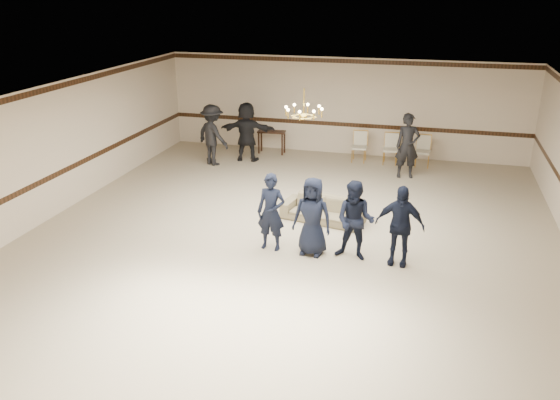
# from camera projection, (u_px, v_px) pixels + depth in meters

# --- Properties ---
(room) EXTENTS (12.01, 14.01, 3.21)m
(room) POSITION_uv_depth(u_px,v_px,m) (293.00, 169.00, 12.48)
(room) COLOR tan
(room) RESTS_ON ground
(chair_rail) EXTENTS (12.00, 0.02, 0.14)m
(chair_rail) POSITION_uv_depth(u_px,v_px,m) (343.00, 124.00, 18.99)
(chair_rail) COLOR #391F11
(chair_rail) RESTS_ON wall_back
(crown_molding) EXTENTS (12.00, 0.02, 0.14)m
(crown_molding) POSITION_uv_depth(u_px,v_px,m) (345.00, 61.00, 18.24)
(crown_molding) COLOR #391F11
(crown_molding) RESTS_ON wall_back
(chandelier) EXTENTS (0.94, 0.94, 0.89)m
(chandelier) POSITION_uv_depth(u_px,v_px,m) (304.00, 103.00, 12.92)
(chandelier) COLOR gold
(chandelier) RESTS_ON ceiling
(boy_a) EXTENTS (0.64, 0.44, 1.70)m
(boy_a) POSITION_uv_depth(u_px,v_px,m) (271.00, 212.00, 12.08)
(boy_a) COLOR black
(boy_a) RESTS_ON floor
(boy_b) EXTENTS (0.88, 0.62, 1.70)m
(boy_b) POSITION_uv_depth(u_px,v_px,m) (312.00, 216.00, 11.86)
(boy_b) COLOR black
(boy_b) RESTS_ON floor
(boy_c) EXTENTS (0.90, 0.74, 1.70)m
(boy_c) POSITION_uv_depth(u_px,v_px,m) (355.00, 221.00, 11.64)
(boy_c) COLOR black
(boy_c) RESTS_ON floor
(boy_d) EXTENTS (1.03, 0.50, 1.70)m
(boy_d) POSITION_uv_depth(u_px,v_px,m) (400.00, 225.00, 11.42)
(boy_d) COLOR black
(boy_d) RESTS_ON floor
(settee) EXTENTS (2.11, 1.15, 0.58)m
(settee) POSITION_uv_depth(u_px,v_px,m) (323.00, 209.00, 13.74)
(settee) COLOR #756A4E
(settee) RESTS_ON floor
(adult_left) EXTENTS (1.43, 1.21, 1.92)m
(adult_left) POSITION_uv_depth(u_px,v_px,m) (213.00, 135.00, 17.81)
(adult_left) COLOR black
(adult_left) RESTS_ON floor
(adult_mid) EXTENTS (1.83, 0.75, 1.92)m
(adult_mid) POSITION_uv_depth(u_px,v_px,m) (247.00, 132.00, 18.22)
(adult_mid) COLOR black
(adult_mid) RESTS_ON floor
(adult_right) EXTENTS (0.79, 0.62, 1.92)m
(adult_right) POSITION_uv_depth(u_px,v_px,m) (408.00, 146.00, 16.61)
(adult_right) COLOR black
(adult_right) RESTS_ON floor
(banquet_chair_left) EXTENTS (0.51, 0.51, 0.97)m
(banquet_chair_left) POSITION_uv_depth(u_px,v_px,m) (359.00, 147.00, 18.26)
(banquet_chair_left) COLOR beige
(banquet_chair_left) RESTS_ON floor
(banquet_chair_mid) EXTENTS (0.52, 0.52, 0.97)m
(banquet_chair_mid) POSITION_uv_depth(u_px,v_px,m) (391.00, 149.00, 18.02)
(banquet_chair_mid) COLOR beige
(banquet_chair_mid) RESTS_ON floor
(banquet_chair_right) EXTENTS (0.51, 0.51, 0.97)m
(banquet_chair_right) POSITION_uv_depth(u_px,v_px,m) (423.00, 151.00, 17.77)
(banquet_chair_right) COLOR beige
(banquet_chair_right) RESTS_ON floor
(console_table) EXTENTS (0.95, 0.45, 0.78)m
(console_table) POSITION_uv_depth(u_px,v_px,m) (272.00, 142.00, 19.21)
(console_table) COLOR black
(console_table) RESTS_ON floor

